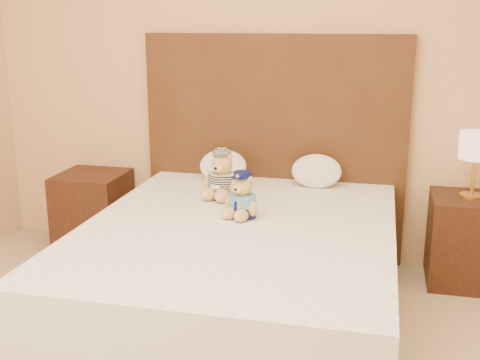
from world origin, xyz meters
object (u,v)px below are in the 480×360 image
nightstand_right (467,240)px  pillow_left (223,164)px  nightstand_left (93,211)px  teddy_prisoner (222,175)px  lamp (476,149)px  teddy_police (243,195)px  bed (239,273)px  pillow_right (316,170)px

nightstand_right → pillow_left: 1.60m
nightstand_left → teddy_prisoner: (1.04, -0.36, 0.42)m
nightstand_left → lamp: bearing=0.0°
nightstand_right → lamp: (-0.00, 0.00, 0.57)m
teddy_police → teddy_prisoner: 0.38m
bed → teddy_police: (-0.01, 0.12, 0.40)m
teddy_police → nightstand_right: bearing=50.3°
bed → nightstand_right: size_ratio=3.64×
lamp → teddy_prisoner: 1.51m
nightstand_left → lamp: size_ratio=1.38×
bed → lamp: (1.25, 0.80, 0.57)m
nightstand_right → pillow_left: pillow_left is taller
nightstand_left → lamp: (2.50, 0.00, 0.57)m
bed → lamp: lamp is taller
lamp → pillow_left: 1.57m
nightstand_right → pillow_right: pillow_right is taller
pillow_left → pillow_right: (0.62, 0.00, 0.00)m
lamp → pillow_right: (-0.94, 0.03, -0.19)m
teddy_police → pillow_right: size_ratio=0.79×
teddy_police → pillow_left: size_ratio=0.79×
nightstand_right → pillow_right: (-0.94, 0.03, 0.39)m
lamp → pillow_left: bearing=178.9°
nightstand_left → bed: bearing=-32.6°
nightstand_left → pillow_left: 1.02m
bed → pillow_left: 0.97m
nightstand_right → pillow_right: bearing=178.2°
nightstand_right → lamp: size_ratio=1.38×
teddy_prisoner → pillow_left: size_ratio=0.90×
nightstand_right → teddy_prisoner: size_ratio=1.93×
nightstand_left → nightstand_right: bearing=0.0°
pillow_right → pillow_left: bearing=180.0°
bed → lamp: 1.59m
nightstand_right → teddy_police: size_ratio=2.20×
nightstand_left → lamp: 2.56m
teddy_prisoner → bed: bearing=-50.5°
teddy_prisoner → nightstand_right: bearing=28.3°
bed → teddy_police: bearing=93.1°
nightstand_left → pillow_right: (1.56, 0.03, 0.39)m
bed → pillow_right: bearing=69.4°
teddy_police → pillow_right: 0.78m
lamp → pillow_right: bearing=178.2°
teddy_prisoner → pillow_left: (-0.10, 0.39, -0.03)m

